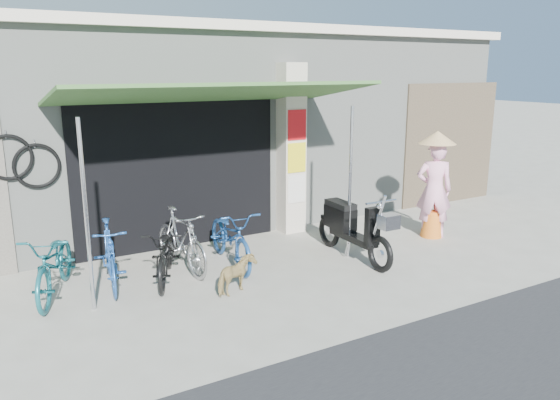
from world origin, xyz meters
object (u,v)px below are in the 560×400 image
bike_blue (110,255)px  bike_silver (181,240)px  moped (352,228)px  bike_navy (231,236)px  bike_black (166,254)px  nun (434,186)px  street_dog (237,275)px  bike_teal (55,263)px

bike_blue → bike_silver: 1.06m
moped → bike_navy: bearing=161.3°
bike_blue → bike_black: bike_blue is taller
bike_navy → nun: bearing=-1.7°
bike_navy → street_dog: 1.11m
bike_silver → moped: 2.62m
bike_black → moped: 2.87m
bike_teal → nun: nun is taller
bike_blue → moped: moped is taller
bike_teal → bike_navy: 2.46m
bike_teal → moped: (4.23, -0.73, 0.04)m
bike_silver → moped: moped is taller
nun → bike_blue: bearing=29.8°
bike_blue → moped: 3.61m
bike_blue → bike_teal: bearing=-175.1°
bike_silver → bike_blue: bearing=179.9°
moped → bike_teal: bearing=171.6°
bike_teal → bike_navy: bike_navy is taller
bike_silver → street_dog: bearing=-80.6°
street_dog → moped: size_ratio=0.31×
moped → nun: nun is taller
bike_teal → street_dog: (2.07, -1.10, -0.19)m
bike_silver → nun: (4.41, -0.62, 0.45)m
bike_navy → bike_silver: bearing=173.9°
street_dog → bike_black: bearing=10.7°
bike_blue → bike_black: bearing=-3.7°
bike_teal → bike_silver: size_ratio=1.09×
bike_blue → street_dog: (1.38, -1.05, -0.20)m
street_dog → bike_silver: bearing=-9.7°
bike_teal → nun: size_ratio=0.90×
bike_navy → street_dog: (-0.40, -1.02, -0.20)m
bike_blue → moped: size_ratio=0.80×
bike_teal → street_dog: bearing=-6.8°
bike_black → street_dog: 1.12m
bike_teal → bike_silver: (1.73, 0.07, 0.02)m
bike_teal → bike_blue: bearing=17.4°
bike_silver → bike_navy: (0.73, -0.15, -0.02)m
bike_silver → moped: size_ratio=0.82×
bike_silver → bike_navy: 0.75m
bike_blue → moped: bearing=-2.1°
bike_teal → moped: 4.29m
street_dog → bike_navy: bearing=-46.9°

